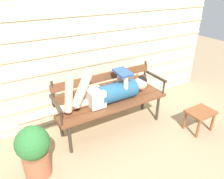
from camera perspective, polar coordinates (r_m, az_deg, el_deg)
ground_plane at (r=3.04m, az=0.86°, el=-11.12°), size 12.00×12.00×0.00m
house_siding at (r=3.07m, az=-5.30°, el=11.31°), size 4.43×0.08×2.10m
park_bench at (r=2.89m, az=-0.67°, el=-2.01°), size 1.57×0.47×0.82m
reclining_person at (r=2.75m, az=-1.28°, el=-0.79°), size 1.77×0.25×0.58m
footstool at (r=3.17m, az=22.95°, el=-6.42°), size 0.38×0.29×0.31m
potted_plant at (r=2.39m, az=-20.54°, el=-15.31°), size 0.35×0.35×0.62m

